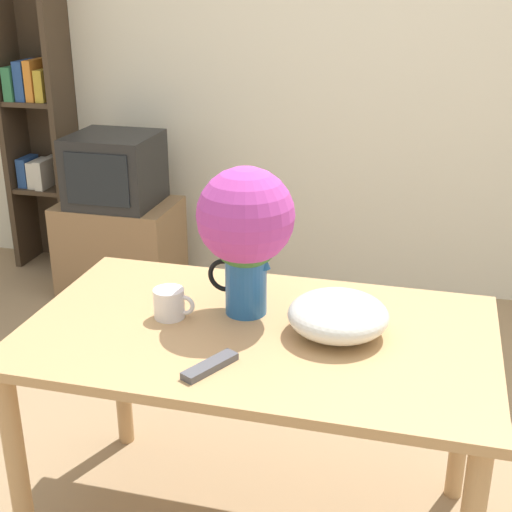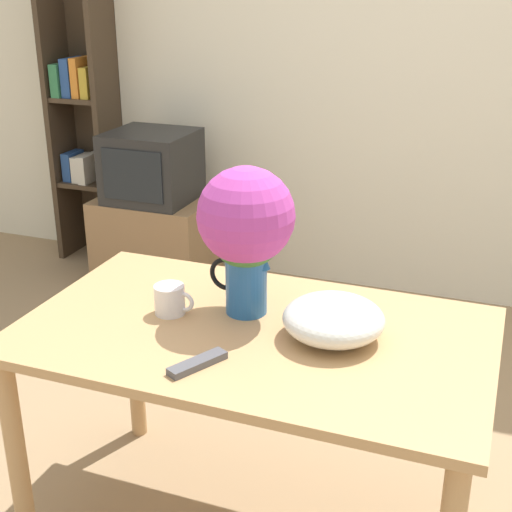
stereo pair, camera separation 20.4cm
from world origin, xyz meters
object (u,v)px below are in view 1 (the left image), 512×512
(tv_set, at_px, (115,169))
(coffee_mug, at_px, (170,303))
(white_bowl, at_px, (338,315))
(flower_vase, at_px, (246,226))

(tv_set, bearing_deg, coffee_mug, -59.83)
(white_bowl, bearing_deg, tv_set, 131.97)
(flower_vase, distance_m, coffee_mug, 0.33)
(coffee_mug, relative_size, tv_set, 0.28)
(coffee_mug, distance_m, white_bowl, 0.51)
(flower_vase, height_order, tv_set, flower_vase)
(flower_vase, height_order, white_bowl, flower_vase)
(coffee_mug, height_order, tv_set, tv_set)
(flower_vase, bearing_deg, white_bowl, -13.78)
(flower_vase, bearing_deg, coffee_mug, -156.54)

